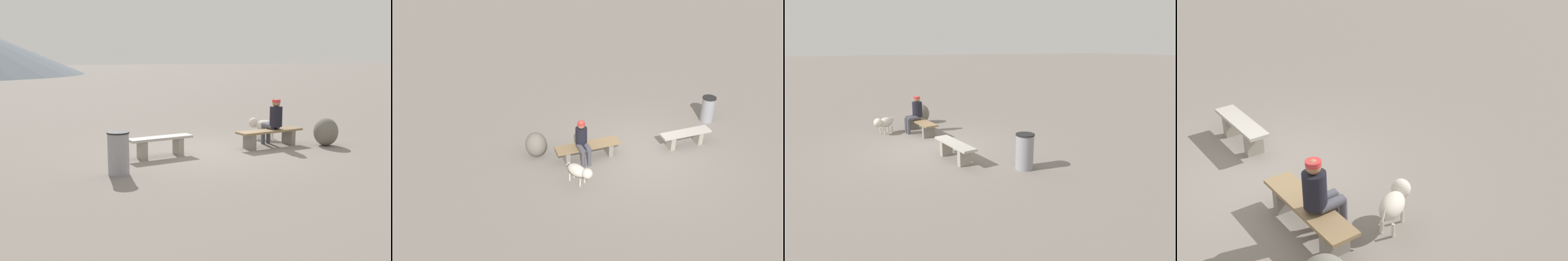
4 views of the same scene
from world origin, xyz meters
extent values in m
cube|color=gray|center=(0.00, 0.00, -0.03)|extent=(210.00, 210.00, 0.06)
cube|color=gray|center=(-1.79, -0.34, 0.20)|extent=(0.19, 0.33, 0.41)
cube|color=gray|center=(-0.88, -0.19, 0.20)|extent=(0.19, 0.33, 0.41)
cube|color=#B2ADA3|center=(-1.33, -0.27, 0.44)|extent=(1.59, 0.61, 0.06)
cube|color=gray|center=(1.01, -0.23, 0.19)|extent=(0.19, 0.41, 0.39)
cube|color=gray|center=(2.27, -0.03, 0.19)|extent=(0.19, 0.41, 0.39)
cube|color=#8C704C|center=(1.64, -0.13, 0.41)|extent=(1.92, 0.72, 0.05)
cylinder|color=black|center=(1.83, -0.10, 0.77)|extent=(0.33, 0.33, 0.52)
sphere|color=#A3704C|center=(1.83, -0.10, 1.12)|extent=(0.20, 0.20, 0.20)
cylinder|color=red|center=(1.83, -0.10, 1.18)|extent=(0.21, 0.21, 0.07)
cylinder|color=#4C4C56|center=(1.88, 0.11, 0.51)|extent=(0.22, 0.41, 0.15)
cylinder|color=#4C4C56|center=(1.85, 0.30, 0.26)|extent=(0.11, 0.11, 0.51)
cylinder|color=#4C4C56|center=(1.71, 0.07, 0.51)|extent=(0.22, 0.41, 0.15)
cylinder|color=#4C4C56|center=(1.67, 0.26, 0.26)|extent=(0.11, 0.11, 0.51)
ellipsoid|color=beige|center=(2.11, 0.92, 0.37)|extent=(0.62, 0.65, 0.32)
sphere|color=beige|center=(1.88, 1.19, 0.44)|extent=(0.29, 0.29, 0.29)
cylinder|color=beige|center=(1.93, 1.00, 0.11)|extent=(0.04, 0.04, 0.21)
cylinder|color=beige|center=(2.06, 1.11, 0.11)|extent=(0.04, 0.04, 0.21)
cylinder|color=beige|center=(2.16, 0.72, 0.11)|extent=(0.04, 0.04, 0.21)
cylinder|color=beige|center=(2.30, 0.83, 0.11)|extent=(0.04, 0.04, 0.21)
cylinder|color=beige|center=(2.32, 0.66, 0.42)|extent=(0.10, 0.11, 0.15)
cylinder|color=gray|center=(-2.59, -1.55, 0.41)|extent=(0.42, 0.42, 0.83)
cylinder|color=black|center=(-2.59, -1.55, 0.84)|extent=(0.44, 0.44, 0.03)
ellipsoid|color=#6B665B|center=(3.09, -0.51, 0.36)|extent=(0.73, 0.75, 0.72)
camera|label=1|loc=(-4.41, -10.47, 2.34)|focal=42.80mm
camera|label=2|loc=(3.34, 9.71, 7.06)|focal=38.76mm
camera|label=3|loc=(-8.68, 2.37, 2.82)|focal=29.48mm
camera|label=4|loc=(7.34, -2.11, 4.56)|focal=48.44mm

